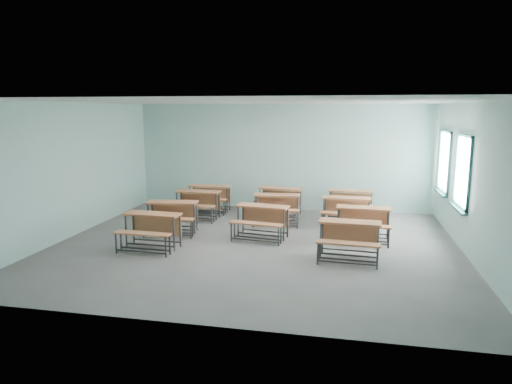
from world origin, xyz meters
TOP-DOWN VIEW (x-y plane):
  - room at (0.08, 0.03)m, footprint 9.04×8.04m
  - desk_unit_r0c0 at (-2.19, -0.74)m, footprint 1.28×0.88m
  - desk_unit_r0c2 at (2.08, -0.61)m, footprint 1.30×0.91m
  - desk_unit_r1c0 at (-2.23, 0.57)m, footprint 1.35×1.00m
  - desk_unit_r1c1 at (0.03, 0.56)m, footprint 1.35×1.00m
  - desk_unit_r1c2 at (2.39, 0.85)m, footprint 1.28×0.88m
  - desk_unit_r2c0 at (-2.11, 2.15)m, footprint 1.25×0.84m
  - desk_unit_r2c1 at (0.16, 2.05)m, footprint 1.32×0.94m
  - desk_unit_r2c2 at (2.00, 2.01)m, footprint 1.29×0.91m
  - desk_unit_r3c0 at (-2.06, 3.11)m, footprint 1.27×0.87m
  - desk_unit_r3c1 at (0.07, 3.12)m, footprint 1.35×1.00m
  - desk_unit_r3c2 at (2.11, 3.12)m, footprint 1.28×0.88m

SIDE VIEW (x-z plane):
  - desk_unit_r0c0 at x=-2.19m, z-range 0.13..0.91m
  - desk_unit_r0c2 at x=2.08m, z-range 0.13..0.91m
  - desk_unit_r1c0 at x=-2.23m, z-range 0.13..0.91m
  - desk_unit_r1c1 at x=0.03m, z-range 0.13..0.91m
  - desk_unit_r1c2 at x=2.39m, z-range 0.13..0.91m
  - desk_unit_r2c0 at x=-2.11m, z-range 0.13..0.91m
  - desk_unit_r2c1 at x=0.16m, z-range 0.13..0.91m
  - desk_unit_r2c2 at x=2.00m, z-range 0.13..0.91m
  - desk_unit_r3c0 at x=-2.06m, z-range 0.13..0.91m
  - desk_unit_r3c1 at x=0.07m, z-range 0.13..0.91m
  - desk_unit_r3c2 at x=2.11m, z-range 0.13..0.91m
  - room at x=0.08m, z-range -0.02..3.22m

